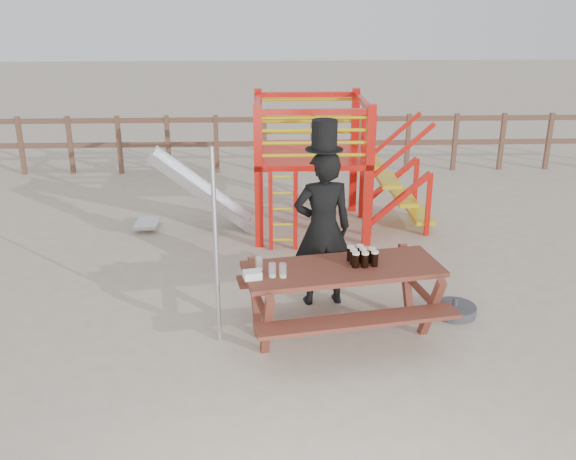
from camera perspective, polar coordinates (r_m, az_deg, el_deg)
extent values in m
plane|color=#BEAC93|center=(7.11, 2.28, -9.78)|extent=(60.00, 60.00, 0.00)
cube|color=brown|center=(13.36, 0.06, 9.80)|extent=(15.00, 0.06, 0.10)
cube|color=brown|center=(13.46, 0.06, 7.69)|extent=(15.00, 0.06, 0.10)
cube|color=brown|center=(14.35, -22.64, 6.92)|extent=(0.09, 0.09, 1.20)
cube|color=brown|center=(14.03, -18.78, 7.13)|extent=(0.09, 0.09, 1.20)
cube|color=brown|center=(13.78, -14.77, 7.32)|extent=(0.09, 0.09, 1.20)
cube|color=brown|center=(13.60, -10.62, 7.48)|extent=(0.09, 0.09, 1.20)
cube|color=brown|center=(13.49, -6.38, 7.59)|extent=(0.09, 0.09, 1.20)
cube|color=brown|center=(13.45, -2.09, 7.67)|extent=(0.09, 0.09, 1.20)
cube|color=brown|center=(13.49, 2.20, 7.71)|extent=(0.09, 0.09, 1.20)
cube|color=brown|center=(13.60, 6.44, 7.70)|extent=(0.09, 0.09, 1.20)
cube|color=brown|center=(13.78, 10.60, 7.65)|extent=(0.09, 0.09, 1.20)
cube|color=brown|center=(14.04, 14.62, 7.57)|extent=(0.09, 0.09, 1.20)
cube|color=brown|center=(14.35, 18.48, 7.45)|extent=(0.09, 0.09, 1.20)
cube|color=brown|center=(14.73, 22.15, 7.31)|extent=(0.09, 0.09, 1.20)
cube|color=red|center=(9.27, -2.65, 4.62)|extent=(0.12, 0.12, 2.10)
cube|color=red|center=(9.39, 7.20, 4.69)|extent=(0.12, 0.12, 2.10)
cube|color=red|center=(10.82, -2.60, 6.94)|extent=(0.12, 0.12, 2.10)
cube|color=red|center=(10.92, 5.89, 6.98)|extent=(0.12, 0.12, 2.10)
cube|color=red|center=(10.03, 1.97, 6.75)|extent=(1.72, 1.72, 0.08)
cube|color=red|center=(9.08, 2.39, 10.45)|extent=(1.60, 0.08, 0.08)
cube|color=red|center=(10.66, 1.72, 11.95)|extent=(1.60, 0.08, 0.08)
cube|color=red|center=(9.85, -2.71, 11.23)|extent=(0.08, 1.60, 0.08)
cube|color=red|center=(9.96, 6.71, 11.22)|extent=(0.08, 1.60, 0.08)
cylinder|color=gold|center=(9.21, 2.34, 6.65)|extent=(1.50, 0.05, 0.05)
cylinder|color=gold|center=(10.77, 1.68, 8.69)|extent=(1.50, 0.05, 0.05)
cylinder|color=gold|center=(9.17, 2.35, 7.74)|extent=(1.50, 0.05, 0.05)
cylinder|color=gold|center=(10.73, 1.69, 9.63)|extent=(1.50, 0.05, 0.05)
cylinder|color=gold|center=(9.13, 2.37, 8.84)|extent=(1.50, 0.05, 0.05)
cylinder|color=gold|center=(10.70, 1.70, 10.57)|extent=(1.50, 0.05, 0.05)
cylinder|color=gold|center=(9.10, 2.39, 9.95)|extent=(1.50, 0.05, 0.05)
cylinder|color=gold|center=(10.67, 1.71, 11.53)|extent=(1.50, 0.05, 0.05)
cube|color=red|center=(9.26, -1.55, 1.70)|extent=(0.06, 0.06, 1.20)
cube|color=red|center=(9.27, 0.67, 1.73)|extent=(0.06, 0.06, 1.20)
cylinder|color=gold|center=(9.42, -0.43, -0.87)|extent=(0.36, 0.04, 0.04)
cylinder|color=gold|center=(9.33, -0.44, 0.50)|extent=(0.36, 0.04, 0.04)
cylinder|color=gold|center=(9.25, -0.44, 1.89)|extent=(0.36, 0.04, 0.04)
cylinder|color=gold|center=(9.18, -0.44, 3.31)|extent=(0.36, 0.04, 0.04)
cylinder|color=gold|center=(9.11, -0.45, 4.76)|extent=(0.36, 0.04, 0.04)
cube|color=gold|center=(10.17, 7.34, 6.09)|extent=(0.30, 0.90, 0.06)
cube|color=gold|center=(10.30, 8.81, 4.46)|extent=(0.30, 0.90, 0.06)
cube|color=gold|center=(10.44, 10.23, 2.88)|extent=(0.30, 0.90, 0.06)
cube|color=gold|center=(10.59, 11.61, 1.33)|extent=(0.30, 0.90, 0.06)
cube|color=red|center=(9.95, 9.90, 2.75)|extent=(0.95, 0.08, 0.86)
cube|color=red|center=(10.79, 8.95, 4.20)|extent=(0.95, 0.08, 0.86)
cube|color=silver|center=(10.21, -7.65, 3.44)|extent=(1.53, 0.55, 1.21)
cube|color=silver|center=(9.94, -7.80, 3.20)|extent=(1.58, 0.04, 1.28)
cube|color=silver|center=(10.45, -7.53, 4.08)|extent=(1.58, 0.04, 1.28)
cube|color=silver|center=(10.49, -12.41, 0.62)|extent=(0.35, 0.55, 0.05)
cube|color=brown|center=(6.89, 4.89, -3.48)|extent=(2.22, 1.16, 0.05)
cube|color=brown|center=(6.54, 6.31, -8.02)|extent=(2.13, 0.67, 0.04)
cube|color=brown|center=(7.52, 3.52, -3.93)|extent=(2.13, 0.67, 0.04)
cube|color=brown|center=(6.88, -2.43, -7.28)|extent=(0.31, 1.26, 0.76)
cube|color=brown|center=(7.36, 11.50, -5.73)|extent=(0.31, 1.26, 0.76)
imported|color=black|center=(7.56, 3.09, 0.10)|extent=(0.75, 0.54, 1.90)
cube|color=#0C8B30|center=(7.62, 2.88, 2.10)|extent=(0.08, 0.03, 0.44)
cylinder|color=black|center=(7.28, 3.24, 7.18)|extent=(0.43, 0.43, 0.01)
cylinder|color=black|center=(7.24, 3.26, 8.49)|extent=(0.29, 0.29, 0.33)
cube|color=white|center=(7.36, 3.03, 9.60)|extent=(0.15, 0.02, 0.04)
cylinder|color=#B2B2B7|center=(6.66, -6.42, -1.70)|extent=(0.05, 0.05, 2.16)
cylinder|color=#39393F|center=(7.85, 14.58, -6.90)|extent=(0.50, 0.50, 0.12)
cylinder|color=#39393F|center=(7.80, 14.65, -6.21)|extent=(0.06, 0.06, 0.10)
cube|color=white|center=(6.58, -3.19, -4.00)|extent=(0.21, 0.18, 0.08)
cylinder|color=black|center=(6.85, 6.03, -2.73)|extent=(0.08, 0.08, 0.15)
cylinder|color=beige|center=(6.82, 6.06, -2.07)|extent=(0.08, 0.08, 0.02)
cylinder|color=black|center=(6.87, 6.86, -2.72)|extent=(0.08, 0.08, 0.15)
cylinder|color=beige|center=(6.83, 6.89, -2.06)|extent=(0.08, 0.08, 0.02)
cylinder|color=black|center=(6.91, 7.70, -2.61)|extent=(0.08, 0.08, 0.15)
cylinder|color=beige|center=(6.87, 7.73, -1.95)|extent=(0.08, 0.08, 0.02)
cylinder|color=black|center=(6.93, 5.85, -2.46)|extent=(0.08, 0.08, 0.15)
cylinder|color=beige|center=(6.90, 5.87, -1.80)|extent=(0.08, 0.08, 0.02)
cylinder|color=black|center=(6.97, 6.66, -2.33)|extent=(0.08, 0.08, 0.15)
cylinder|color=beige|center=(6.94, 6.68, -1.68)|extent=(0.08, 0.08, 0.02)
cylinder|color=black|center=(6.99, 7.46, -2.32)|extent=(0.08, 0.08, 0.15)
cylinder|color=beige|center=(6.96, 7.49, -1.67)|extent=(0.08, 0.08, 0.02)
cylinder|color=black|center=(7.01, 5.57, -2.15)|extent=(0.08, 0.08, 0.15)
cylinder|color=beige|center=(6.98, 5.60, -1.50)|extent=(0.08, 0.08, 0.02)
cylinder|color=black|center=(7.05, 6.40, -2.07)|extent=(0.08, 0.08, 0.15)
cylinder|color=beige|center=(7.02, 6.43, -1.42)|extent=(0.08, 0.08, 0.02)
cylinder|color=silver|center=(6.75, -2.59, -2.99)|extent=(0.08, 0.08, 0.15)
cylinder|color=beige|center=(6.78, -2.58, -3.50)|extent=(0.07, 0.07, 0.02)
cylinder|color=silver|center=(6.58, -0.46, -3.61)|extent=(0.08, 0.08, 0.15)
cylinder|color=beige|center=(6.61, -0.46, -4.12)|extent=(0.07, 0.07, 0.02)
cylinder|color=silver|center=(6.59, -1.41, -3.58)|extent=(0.08, 0.08, 0.15)
cylinder|color=beige|center=(6.62, -1.40, -4.09)|extent=(0.07, 0.07, 0.02)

